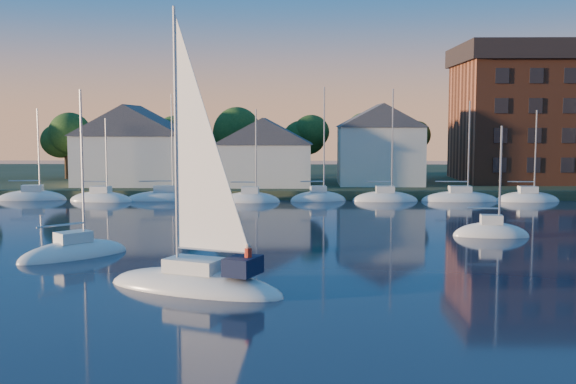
{
  "coord_description": "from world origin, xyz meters",
  "views": [
    {
      "loc": [
        -1.39,
        -29.02,
        8.68
      ],
      "look_at": [
        -2.44,
        22.0,
        3.67
      ],
      "focal_mm": 45.0,
      "sensor_mm": 36.0,
      "label": 1
    }
  ],
  "objects_px": {
    "clubhouse_east": "(380,143)",
    "clubhouse_west": "(133,144)",
    "drifting_sailboat_left": "(74,255)",
    "clubhouse_centre": "(264,151)",
    "hero_sailboat": "(197,278)",
    "drifting_sailboat_right": "(491,235)"
  },
  "relations": [
    {
      "from": "clubhouse_centre",
      "to": "drifting_sailboat_right",
      "type": "xyz_separation_m",
      "value": [
        18.86,
        -31.83,
        -5.04
      ]
    },
    {
      "from": "clubhouse_west",
      "to": "hero_sailboat",
      "type": "relative_size",
      "value": 0.88
    },
    {
      "from": "clubhouse_west",
      "to": "clubhouse_east",
      "type": "xyz_separation_m",
      "value": [
        30.0,
        1.0,
        0.07
      ]
    },
    {
      "from": "clubhouse_east",
      "to": "drifting_sailboat_left",
      "type": "xyz_separation_m",
      "value": [
        -24.08,
        -42.66,
        -5.9
      ]
    },
    {
      "from": "clubhouse_east",
      "to": "drifting_sailboat_right",
      "type": "distance_m",
      "value": 34.69
    },
    {
      "from": "drifting_sailboat_right",
      "to": "drifting_sailboat_left",
      "type": "bearing_deg",
      "value": -157.36
    },
    {
      "from": "clubhouse_east",
      "to": "clubhouse_west",
      "type": "bearing_deg",
      "value": -178.09
    },
    {
      "from": "clubhouse_west",
      "to": "clubhouse_centre",
      "type": "xyz_separation_m",
      "value": [
        16.0,
        -1.0,
        -0.8
      ]
    },
    {
      "from": "drifting_sailboat_left",
      "to": "clubhouse_east",
      "type": "bearing_deg",
      "value": 15.59
    },
    {
      "from": "drifting_sailboat_left",
      "to": "clubhouse_west",
      "type": "bearing_deg",
      "value": 53.11
    },
    {
      "from": "clubhouse_centre",
      "to": "drifting_sailboat_left",
      "type": "relative_size",
      "value": 0.98
    },
    {
      "from": "clubhouse_west",
      "to": "clubhouse_east",
      "type": "relative_size",
      "value": 1.3
    },
    {
      "from": "hero_sailboat",
      "to": "drifting_sailboat_right",
      "type": "xyz_separation_m",
      "value": [
        19.69,
        17.77,
        -0.54
      ]
    },
    {
      "from": "clubhouse_east",
      "to": "drifting_sailboat_right",
      "type": "height_order",
      "value": "clubhouse_east"
    },
    {
      "from": "drifting_sailboat_left",
      "to": "drifting_sailboat_right",
      "type": "xyz_separation_m",
      "value": [
        28.94,
        8.83,
        0.0
      ]
    },
    {
      "from": "clubhouse_centre",
      "to": "hero_sailboat",
      "type": "xyz_separation_m",
      "value": [
        -0.84,
        -49.6,
        -4.5
      ]
    },
    {
      "from": "clubhouse_east",
      "to": "drifting_sailboat_left",
      "type": "relative_size",
      "value": 0.89
    },
    {
      "from": "clubhouse_centre",
      "to": "hero_sailboat",
      "type": "distance_m",
      "value": 49.82
    },
    {
      "from": "clubhouse_west",
      "to": "drifting_sailboat_right",
      "type": "distance_m",
      "value": 48.24
    },
    {
      "from": "hero_sailboat",
      "to": "drifting_sailboat_right",
      "type": "relative_size",
      "value": 1.65
    },
    {
      "from": "clubhouse_west",
      "to": "clubhouse_centre",
      "type": "relative_size",
      "value": 1.18
    },
    {
      "from": "clubhouse_east",
      "to": "hero_sailboat",
      "type": "relative_size",
      "value": 0.67
    }
  ]
}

